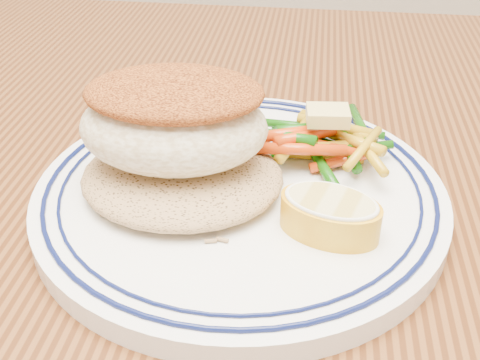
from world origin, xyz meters
name	(u,v)px	position (x,y,z in m)	size (l,w,h in m)	color
dining_table	(173,341)	(0.00, 0.00, 0.65)	(1.50, 0.90, 0.75)	#43210D
plate	(240,194)	(0.04, 0.03, 0.76)	(0.26, 0.26, 0.02)	white
rice_pilaf	(182,172)	(0.01, 0.03, 0.78)	(0.13, 0.11, 0.02)	#A17C50
fish_fillet	(174,119)	(0.00, 0.03, 0.81)	(0.12, 0.09, 0.06)	beige
vegetable_pile	(325,141)	(0.10, 0.08, 0.78)	(0.10, 0.11, 0.03)	#BC8D14
butter_pat	(328,115)	(0.10, 0.08, 0.80)	(0.03, 0.02, 0.01)	#E3CA6F
lemon_wedge	(330,213)	(0.10, 0.00, 0.78)	(0.07, 0.07, 0.02)	gold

